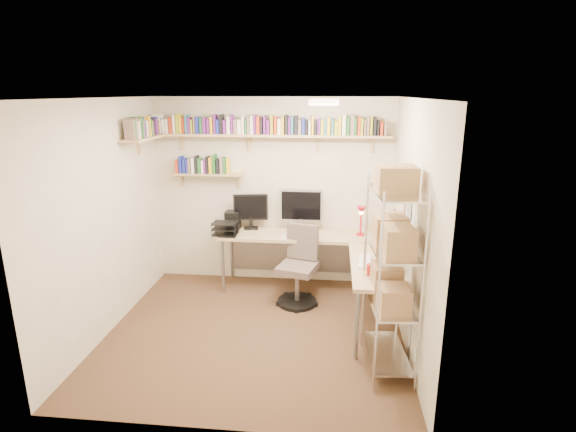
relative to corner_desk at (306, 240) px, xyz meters
name	(u,v)px	position (x,y,z in m)	size (l,w,h in m)	color
ground	(255,332)	(-0.49, -0.96, -0.76)	(3.20, 3.20, 0.00)	#422E1C
room_shell	(253,195)	(-0.49, -0.96, 0.79)	(3.24, 3.04, 2.52)	beige
wall_shelves	(237,135)	(-0.91, 0.34, 1.26)	(3.12, 1.09, 0.80)	tan
corner_desk	(306,240)	(0.00, 0.00, 0.00)	(2.36, 2.00, 1.33)	tan
office_chair	(299,271)	(-0.08, -0.17, -0.35)	(0.53, 0.55, 0.98)	black
wire_rack	(392,249)	(0.86, -1.43, 0.43)	(0.45, 0.81, 1.94)	silver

